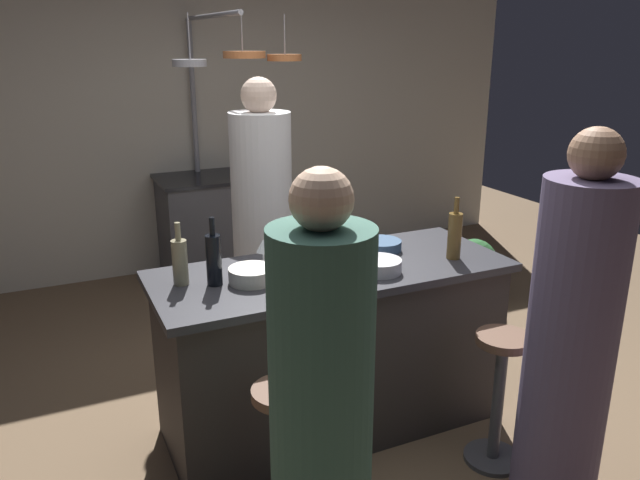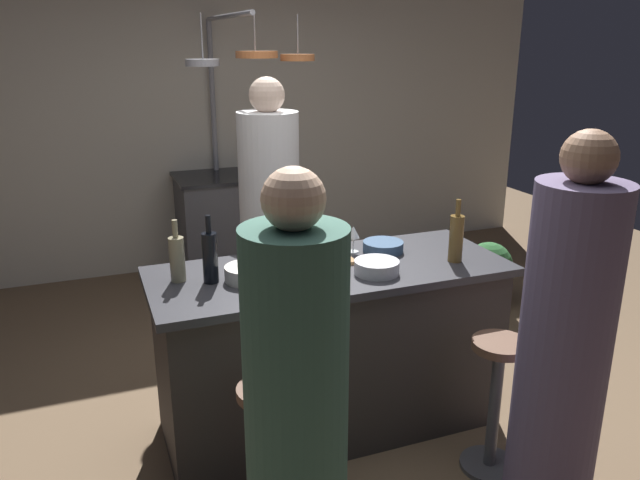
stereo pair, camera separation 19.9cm
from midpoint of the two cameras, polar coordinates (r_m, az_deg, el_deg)
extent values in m
plane|color=brown|center=(3.53, -0.62, -16.37)|extent=(9.00, 9.00, 0.00)
cube|color=beige|center=(5.68, -12.76, 10.48)|extent=(6.40, 0.16, 2.60)
cube|color=#332D2B|center=(3.31, -0.64, -10.20)|extent=(1.72, 0.66, 0.86)
cube|color=#2D2D33|center=(3.12, -0.67, -2.88)|extent=(1.80, 0.72, 0.04)
cube|color=#47474C|center=(5.48, -11.23, 0.98)|extent=(0.76, 0.60, 0.86)
cube|color=black|center=(5.37, -11.51, 5.53)|extent=(0.80, 0.64, 0.03)
cylinder|color=white|center=(3.96, -6.69, 0.15)|extent=(0.38, 0.38, 1.58)
sphere|color=beige|center=(3.79, -7.17, 13.00)|extent=(0.21, 0.21, 0.21)
cylinder|color=#4C4C51|center=(3.35, 13.76, -18.81)|extent=(0.28, 0.28, 0.02)
cylinder|color=#4C4C51|center=(3.17, 14.20, -14.15)|extent=(0.06, 0.06, 0.62)
cylinder|color=brown|center=(3.01, 14.67, -8.84)|extent=(0.26, 0.26, 0.04)
cylinder|color=#594C6B|center=(2.75, 19.86, -10.08)|extent=(0.36, 0.36, 1.49)
sphere|color=#8C664C|center=(2.49, 21.88, 7.30)|extent=(0.20, 0.20, 0.20)
cylinder|color=#4C4C51|center=(2.71, -5.42, -19.74)|extent=(0.06, 0.06, 0.62)
cylinder|color=brown|center=(2.53, -5.64, -13.83)|extent=(0.26, 0.26, 0.04)
cylinder|color=#33594C|center=(2.18, -2.62, -17.41)|extent=(0.35, 0.35, 1.45)
sphere|color=#D8AD8C|center=(1.84, -2.98, 3.71)|extent=(0.20, 0.20, 0.20)
cylinder|color=gray|center=(5.57, -12.26, 8.02)|extent=(0.04, 0.04, 2.15)
cylinder|color=gray|center=(4.83, -11.17, 19.48)|extent=(0.04, 1.38, 0.04)
cylinder|color=gray|center=(4.26, -13.23, 15.50)|extent=(0.22, 0.22, 0.04)
cylinder|color=gray|center=(4.23, -13.29, 17.56)|extent=(0.01, 0.01, 0.31)
cylinder|color=#B26638|center=(4.29, -8.33, 16.44)|extent=(0.28, 0.28, 0.04)
cylinder|color=gray|center=(4.32, -8.55, 18.14)|extent=(0.01, 0.01, 0.26)
cylinder|color=#B26638|center=(4.43, -4.62, 16.31)|extent=(0.24, 0.24, 0.04)
cylinder|color=gray|center=(4.42, -4.62, 18.11)|extent=(0.01, 0.01, 0.28)
cylinder|color=brown|center=(5.06, 12.59, -4.74)|extent=(0.24, 0.24, 0.16)
sphere|color=#2D6633|center=(4.97, 12.79, -1.97)|extent=(0.36, 0.36, 0.36)
cube|color=#997047|center=(3.19, -1.71, -1.85)|extent=(0.32, 0.22, 0.02)
cylinder|color=#382319|center=(2.74, -5.87, -3.16)|extent=(0.05, 0.05, 0.21)
cylinder|color=black|center=(2.92, -11.63, -1.85)|extent=(0.07, 0.07, 0.24)
cylinder|color=black|center=(2.87, -11.83, 1.21)|extent=(0.03, 0.03, 0.08)
cylinder|color=brown|center=(3.26, 10.51, 0.34)|extent=(0.07, 0.07, 0.24)
cylinder|color=brown|center=(3.22, 10.67, 3.11)|extent=(0.03, 0.03, 0.08)
cylinder|color=gray|center=(2.96, -14.59, -2.03)|extent=(0.07, 0.07, 0.21)
cylinder|color=gray|center=(2.92, -14.81, 0.73)|extent=(0.03, 0.03, 0.08)
cylinder|color=silver|center=(3.14, -6.99, -2.47)|extent=(0.06, 0.06, 0.01)
cylinder|color=silver|center=(3.12, -7.01, -1.77)|extent=(0.01, 0.01, 0.07)
cone|color=silver|center=(3.10, -7.06, -0.55)|extent=(0.07, 0.07, 0.06)
cylinder|color=silver|center=(3.34, 1.21, -1.03)|extent=(0.06, 0.06, 0.01)
cylinder|color=silver|center=(3.33, 1.21, -0.37)|extent=(0.01, 0.01, 0.07)
cone|color=silver|center=(3.31, 1.22, 0.78)|extent=(0.07, 0.07, 0.06)
cylinder|color=silver|center=(2.97, -1.09, -3.50)|extent=(0.06, 0.06, 0.01)
cylinder|color=silver|center=(2.96, -1.09, -2.77)|extent=(0.01, 0.01, 0.07)
cone|color=silver|center=(2.93, -1.10, -1.49)|extent=(0.07, 0.07, 0.06)
cylinder|color=#B7B7BC|center=(3.05, 3.58, -2.39)|extent=(0.22, 0.22, 0.07)
cylinder|color=#334C6B|center=(3.36, 3.94, -0.51)|extent=(0.22, 0.22, 0.06)
cylinder|color=silver|center=(2.95, -8.22, -3.20)|extent=(0.22, 0.22, 0.07)
camera|label=1|loc=(0.10, -91.78, -0.57)|focal=34.97mm
camera|label=2|loc=(0.10, 88.22, 0.57)|focal=34.97mm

